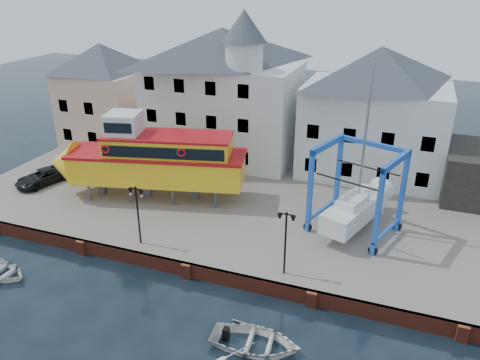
% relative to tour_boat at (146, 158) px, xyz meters
% --- Properties ---
extents(ground, '(140.00, 140.00, 0.00)m').
position_rel_tour_boat_xyz_m(ground, '(7.25, -7.76, -4.26)').
color(ground, black).
rests_on(ground, ground).
extents(hardstanding, '(44.00, 22.00, 1.00)m').
position_rel_tour_boat_xyz_m(hardstanding, '(7.25, 3.24, -3.76)').
color(hardstanding, '#6A635E').
rests_on(hardstanding, ground).
extents(quay_wall, '(44.00, 0.47, 1.00)m').
position_rel_tour_boat_xyz_m(quay_wall, '(7.25, -7.66, -3.76)').
color(quay_wall, maroon).
rests_on(quay_wall, ground).
extents(building_pink, '(8.00, 7.00, 10.30)m').
position_rel_tour_boat_xyz_m(building_pink, '(-10.75, 10.23, 1.88)').
color(building_pink, beige).
rests_on(building_pink, hardstanding).
extents(building_white_main, '(14.00, 8.30, 14.00)m').
position_rel_tour_boat_xyz_m(building_white_main, '(2.38, 10.63, 3.08)').
color(building_white_main, silver).
rests_on(building_white_main, hardstanding).
extents(building_white_right, '(12.00, 8.00, 11.20)m').
position_rel_tour_boat_xyz_m(building_white_right, '(16.25, 11.23, 2.33)').
color(building_white_right, silver).
rests_on(building_white_right, hardstanding).
extents(lamp_post_left, '(1.12, 0.32, 4.20)m').
position_rel_tour_boat_xyz_m(lamp_post_left, '(3.25, -6.56, -0.09)').
color(lamp_post_left, black).
rests_on(lamp_post_left, hardstanding).
extents(lamp_post_right, '(1.12, 0.32, 4.20)m').
position_rel_tour_boat_xyz_m(lamp_post_right, '(13.25, -6.56, -0.09)').
color(lamp_post_right, black).
rests_on(lamp_post_right, hardstanding).
extents(tour_boat, '(16.34, 7.36, 6.92)m').
position_rel_tour_boat_xyz_m(tour_boat, '(0.00, 0.00, 0.00)').
color(tour_boat, '#59595E').
rests_on(tour_boat, hardstanding).
extents(travel_lift, '(6.56, 8.02, 11.77)m').
position_rel_tour_boat_xyz_m(travel_lift, '(16.63, 0.75, -1.29)').
color(travel_lift, '#1045AE').
rests_on(travel_lift, hardstanding).
extents(van, '(3.19, 4.95, 1.27)m').
position_rel_tour_boat_xyz_m(van, '(-9.79, -1.10, -2.63)').
color(van, black).
rests_on(van, hardstanding).
extents(motorboat_b, '(5.01, 3.78, 0.98)m').
position_rel_tour_boat_xyz_m(motorboat_b, '(13.23, -12.01, -4.26)').
color(motorboat_b, silver).
rests_on(motorboat_b, ground).
extents(motorboat_d, '(4.07, 2.99, 0.82)m').
position_rel_tour_boat_xyz_m(motorboat_d, '(-4.07, -11.74, -4.26)').
color(motorboat_d, silver).
rests_on(motorboat_d, ground).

